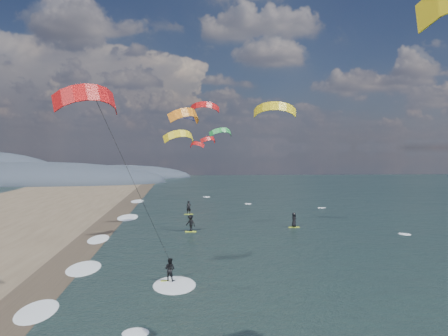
{
  "coord_description": "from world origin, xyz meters",
  "views": [
    {
      "loc": [
        -3.41,
        -19.54,
        8.29
      ],
      "look_at": [
        -1.0,
        12.0,
        7.0
      ],
      "focal_mm": 40.0,
      "sensor_mm": 36.0,
      "label": 1
    }
  ],
  "objects": [
    {
      "name": "far_kitesurfers",
      "position": [
        -0.11,
        32.46,
        0.82
      ],
      "size": [
        11.96,
        13.75,
        1.68
      ],
      "color": "#CFF02A",
      "rests_on": "ground"
    },
    {
      "name": "shoreline_surf",
      "position": [
        -10.8,
        14.75,
        0.0
      ],
      "size": [
        2.4,
        79.4,
        0.11
      ],
      "color": "white",
      "rests_on": "ground"
    },
    {
      "name": "bg_kite_field",
      "position": [
        -0.39,
        48.58,
        11.43
      ],
      "size": [
        12.37,
        61.26,
        6.03
      ],
      "color": "black",
      "rests_on": "ground"
    },
    {
      "name": "coastal_hills",
      "position": [
        -44.84,
        107.86,
        0.0
      ],
      "size": [
        80.0,
        41.0,
        15.0
      ],
      "color": "#3D4756",
      "rests_on": "ground"
    },
    {
      "name": "wet_sand_strip",
      "position": [
        -12.0,
        10.0,
        0.0
      ],
      "size": [
        3.0,
        240.0,
        0.0
      ],
      "primitive_type": "cube",
      "color": "#382D23",
      "rests_on": "ground"
    },
    {
      "name": "kitesurfer_near_b",
      "position": [
        -6.65,
        7.06,
        7.26
      ],
      "size": [
        6.82,
        8.73,
        12.16
      ],
      "color": "#CFF02A",
      "rests_on": "ground"
    }
  ]
}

